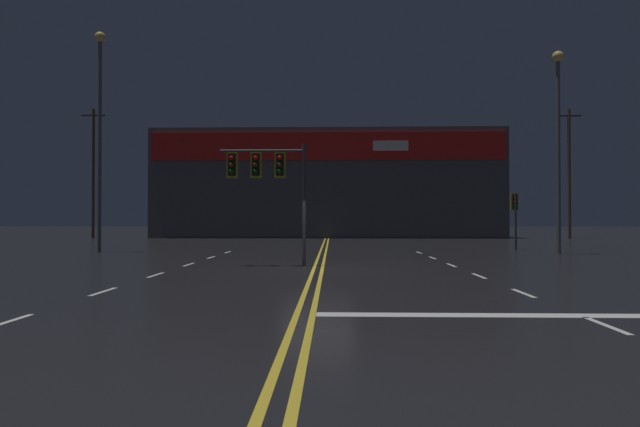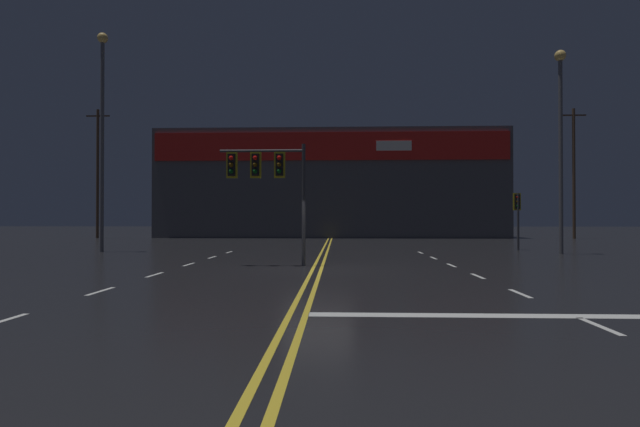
% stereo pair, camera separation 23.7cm
% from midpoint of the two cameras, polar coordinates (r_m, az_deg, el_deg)
% --- Properties ---
extents(ground_plane, '(200.00, 200.00, 0.00)m').
position_cam_midpoint_polar(ground_plane, '(17.54, -0.64, -6.44)').
color(ground_plane, black).
extents(road_markings, '(15.09, 60.00, 0.01)m').
position_cam_midpoint_polar(road_markings, '(15.97, 2.67, -7.00)').
color(road_markings, gold).
rests_on(road_markings, ground).
extents(traffic_signal_median, '(3.27, 0.36, 4.62)m').
position_cam_midpoint_polar(traffic_signal_median, '(19.08, -6.51, 4.73)').
color(traffic_signal_median, '#38383D').
rests_on(traffic_signal_median, ground).
extents(traffic_signal_corner_northeast, '(0.42, 0.36, 3.26)m').
position_cam_midpoint_polar(traffic_signal_corner_northeast, '(30.68, 21.18, 0.57)').
color(traffic_signal_corner_northeast, '#38383D').
rests_on(traffic_signal_corner_northeast, ground).
extents(streetlight_near_left, '(0.56, 0.56, 10.34)m').
position_cam_midpoint_polar(streetlight_near_left, '(28.41, 25.35, 9.04)').
color(streetlight_near_left, '#59595E').
rests_on(streetlight_near_left, ground).
extents(streetlight_far_right, '(0.56, 0.56, 11.87)m').
position_cam_midpoint_polar(streetlight_far_right, '(29.85, -24.08, 10.18)').
color(streetlight_far_right, '#59595E').
rests_on(streetlight_far_right, ground).
extents(building_backdrop, '(33.13, 10.23, 10.23)m').
position_cam_midpoint_polar(building_backdrop, '(50.67, 0.73, 3.17)').
color(building_backdrop, '#4C4C51').
rests_on(building_backdrop, ground).
extents(utility_pole_row, '(45.77, 0.26, 11.98)m').
position_cam_midpoint_polar(utility_pole_row, '(45.75, 0.52, 4.83)').
color(utility_pole_row, '#4C3828').
rests_on(utility_pole_row, ground).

